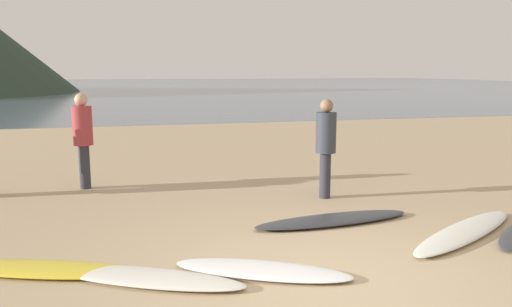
{
  "coord_description": "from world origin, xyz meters",
  "views": [
    {
      "loc": [
        -1.97,
        -4.62,
        2.16
      ],
      "look_at": [
        0.39,
        4.53,
        0.6
      ],
      "focal_mm": 35.79,
      "sensor_mm": 36.0,
      "label": 1
    }
  ],
  "objects": [
    {
      "name": "person_0",
      "position": [
        -2.72,
        5.02,
        1.03
      ],
      "size": [
        0.35,
        0.35,
        1.74
      ],
      "rotation": [
        0.0,
        0.0,
        3.14
      ],
      "color": "#2D2D38",
      "rests_on": "ground"
    },
    {
      "name": "surfboard_1",
      "position": [
        -2.89,
        0.98,
        0.04
      ],
      "size": [
        2.3,
        1.23,
        0.09
      ],
      "primitive_type": "ellipsoid",
      "rotation": [
        0.0,
        0.0,
        -0.34
      ],
      "color": "yellow",
      "rests_on": "ground"
    },
    {
      "name": "ground_plane",
      "position": [
        0.0,
        10.0,
        -0.1
      ],
      "size": [
        120.0,
        120.0,
        0.2
      ],
      "primitive_type": "cube",
      "color": "tan",
      "rests_on": "ground"
    },
    {
      "name": "ocean_water",
      "position": [
        0.0,
        65.65,
        0.0
      ],
      "size": [
        140.0,
        100.0,
        0.01
      ],
      "primitive_type": "cube",
      "color": "slate",
      "rests_on": "ground"
    },
    {
      "name": "person_3",
      "position": [
        1.28,
        3.27,
        0.99
      ],
      "size": [
        0.34,
        0.34,
        1.68
      ],
      "rotation": [
        0.0,
        0.0,
        5.43
      ],
      "color": "#2D2D38",
      "rests_on": "ground"
    },
    {
      "name": "surfboard_4",
      "position": [
        0.85,
        1.9,
        0.05
      ],
      "size": [
        2.43,
        0.77,
        0.09
      ],
      "primitive_type": "ellipsoid",
      "rotation": [
        0.0,
        0.0,
        0.1
      ],
      "color": "#333338",
      "rests_on": "ground"
    },
    {
      "name": "surfboard_5",
      "position": [
        2.33,
        0.96,
        0.05
      ],
      "size": [
        2.55,
        1.77,
        0.09
      ],
      "primitive_type": "ellipsoid",
      "rotation": [
        0.0,
        0.0,
        0.53
      ],
      "color": "silver",
      "rests_on": "ground"
    },
    {
      "name": "surfboard_2",
      "position": [
        -1.81,
        0.47,
        0.04
      ],
      "size": [
        2.1,
        1.41,
        0.09
      ],
      "primitive_type": "ellipsoid",
      "rotation": [
        0.0,
        0.0,
        -0.48
      ],
      "color": "silver",
      "rests_on": "ground"
    },
    {
      "name": "surfboard_3",
      "position": [
        -0.61,
        0.37,
        0.04
      ],
      "size": [
        1.96,
        1.36,
        0.08
      ],
      "primitive_type": "ellipsoid",
      "rotation": [
        0.0,
        0.0,
        -0.48
      ],
      "color": "white",
      "rests_on": "ground"
    }
  ]
}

